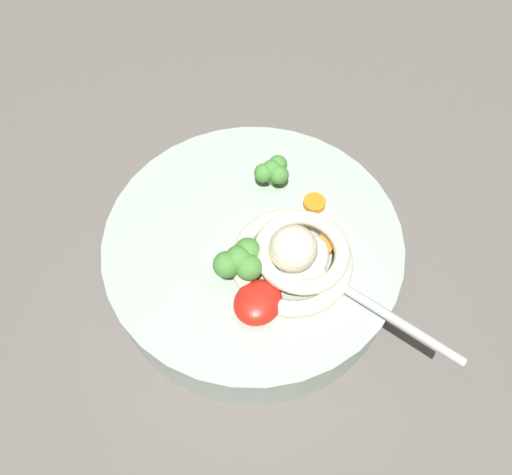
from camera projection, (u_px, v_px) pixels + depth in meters
The scene contains 10 objects.
table_slab at pixel (265, 262), 50.09cm from camera, with size 136.60×136.60×3.50cm, color #5B5651.
soup_bowl at pixel (256, 253), 45.12cm from camera, with size 27.44×27.44×5.89cm.
noodle_pile at pixel (295, 255), 40.04cm from camera, with size 11.67×11.44×4.69cm.
soup_spoon at pixel (314, 269), 40.08cm from camera, with size 6.29×17.39×1.60cm.
chili_sauce_dollop at pixel (258, 302), 38.29cm from camera, with size 4.26×3.83×1.92cm, color red.
broccoli_floret_front at pixel (240, 261), 38.92cm from camera, with size 4.43×3.81×3.50cm.
broccoli_floret_beside_chili at pixel (273, 171), 44.58cm from camera, with size 3.57×3.07×2.82cm.
carrot_slice_right at pixel (291, 233), 42.55cm from camera, with size 2.04×2.04×0.68cm, color orange.
carrot_slice_center at pixel (314, 203), 44.37cm from camera, with size 2.11×2.11×0.62cm, color orange.
carrot_slice_extra_a at pixel (322, 246), 41.86cm from camera, with size 2.03×2.03×0.63cm, color orange.
Camera 1 is at (-19.12, -15.00, 45.64)cm, focal length 33.01 mm.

